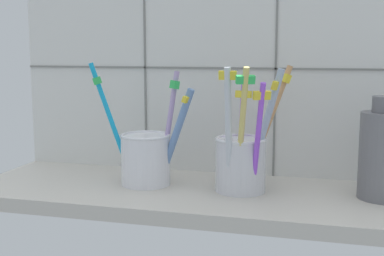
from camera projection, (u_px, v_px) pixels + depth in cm
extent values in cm
cube|color=#BCB7AD|center=(190.00, 196.00, 74.59)|extent=(64.00, 22.00, 2.00)
cube|color=silver|center=(210.00, 45.00, 82.81)|extent=(64.00, 2.00, 45.00)
cube|color=gray|center=(145.00, 45.00, 84.49)|extent=(0.30, 0.20, 45.00)
cube|color=gray|center=(276.00, 45.00, 79.04)|extent=(0.30, 0.20, 45.00)
cube|color=gray|center=(208.00, 68.00, 82.30)|extent=(64.00, 0.20, 0.30)
cylinder|color=white|center=(146.00, 160.00, 76.57)|extent=(7.29, 7.29, 7.33)
torus|color=silver|center=(145.00, 136.00, 76.02)|extent=(7.43, 7.43, 0.50)
cylinder|color=#6286BC|center=(175.00, 137.00, 74.64)|extent=(6.24, 1.97, 14.30)
cube|color=yellow|center=(187.00, 99.00, 73.01)|extent=(1.16, 1.97, 1.03)
cylinder|color=#17A2DD|center=(112.00, 122.00, 76.79)|extent=(6.41, 2.39, 17.72)
cube|color=green|center=(98.00, 81.00, 75.85)|extent=(1.66, 2.74, 1.19)
cylinder|color=#AC92C6|center=(169.00, 127.00, 76.15)|extent=(3.19, 2.80, 16.46)
cube|color=green|center=(175.00, 85.00, 75.61)|extent=(1.93, 2.06, 1.29)
cylinder|color=silver|center=(241.00, 165.00, 72.94)|extent=(7.12, 7.12, 7.43)
torus|color=silver|center=(241.00, 139.00, 72.38)|extent=(7.26, 7.26, 0.50)
cylinder|color=#D3C265|center=(241.00, 132.00, 68.55)|extent=(2.78, 5.28, 17.46)
cube|color=green|center=(245.00, 80.00, 65.72)|extent=(2.60, 1.79, 1.19)
cylinder|color=silver|center=(229.00, 132.00, 68.98)|extent=(0.99, 3.33, 17.34)
cube|color=yellow|center=(228.00, 75.00, 66.89)|extent=(2.31, 0.83, 1.20)
cylinder|color=#984AE6|center=(258.00, 140.00, 68.50)|extent=(2.55, 3.97, 15.43)
cube|color=yellow|center=(262.00, 95.00, 66.37)|extent=(2.42, 1.83, 1.17)
cylinder|color=#A0B1CC|center=(264.00, 130.00, 71.08)|extent=(5.65, 1.83, 17.15)
cube|color=yellow|center=(276.00, 85.00, 69.47)|extent=(1.27, 2.40, 1.26)
cylinder|color=#9943EF|center=(241.00, 135.00, 74.27)|extent=(1.26, 2.89, 14.71)
cube|color=yellow|center=(244.00, 94.00, 74.07)|extent=(2.39, 1.28, 1.10)
cylinder|color=tan|center=(267.00, 127.00, 73.57)|extent=(6.92, 4.83, 17.46)
cube|color=yellow|center=(285.00, 78.00, 73.31)|extent=(2.18, 2.48, 1.40)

